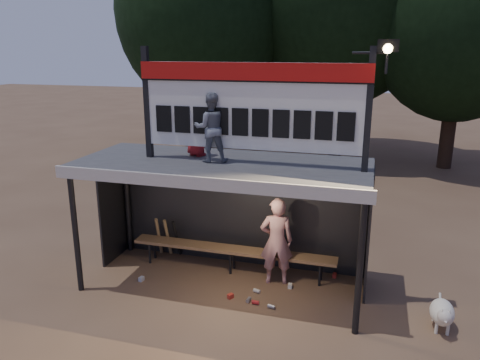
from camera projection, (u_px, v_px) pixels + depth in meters
The scene contains 12 objects.
ground at pixel (224, 284), 8.60m from camera, with size 80.00×80.00×0.00m, color brown.
player at pixel (276, 241), 8.46m from camera, with size 0.60×0.39×1.64m, color silver.
child_a at pixel (211, 128), 7.82m from camera, with size 0.57×0.44×1.16m, color slate.
child_b at pixel (196, 130), 8.29m from camera, with size 0.45×0.29×0.92m, color maroon.
dugout_shelter at pixel (227, 184), 8.32m from camera, with size 5.10×2.08×2.32m.
scoreboard_assembly at pixel (254, 104), 7.54m from camera, with size 4.10×0.27×1.99m.
bench at pixel (232, 250), 8.99m from camera, with size 4.00×0.35×0.48m.
tree_left at pixel (203, 11), 17.41m from camera, with size 6.46×6.46×9.27m.
tree_right at pixel (462, 17), 15.57m from camera, with size 6.08×6.08×8.72m.
dog at pixel (442, 313), 7.16m from camera, with size 0.36×0.81×0.49m.
bats at pixel (168, 237), 9.64m from camera, with size 0.48×0.33×0.84m.
litter at pixel (253, 291), 8.27m from camera, with size 3.53×1.50×0.08m.
Camera 1 is at (2.43, -7.37, 4.19)m, focal length 35.00 mm.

